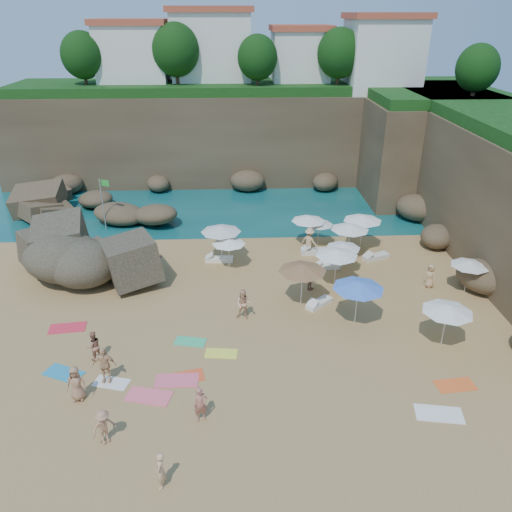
{
  "coord_description": "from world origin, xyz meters",
  "views": [
    {
      "loc": [
        0.89,
        -22.51,
        14.52
      ],
      "look_at": [
        2.0,
        3.0,
        2.0
      ],
      "focal_mm": 35.0,
      "sensor_mm": 36.0,
      "label": 1
    }
  ],
  "objects_px": {
    "flag_pole": "(104,198)",
    "person_stand_5": "(149,260)",
    "rock_outcrop": "(90,265)",
    "parasol_1": "(308,219)",
    "lounger_0": "(219,259)",
    "person_stand_4": "(430,276)",
    "person_stand_2": "(309,241)",
    "person_stand_6": "(160,471)",
    "person_stand_3": "(310,278)",
    "parasol_2": "(363,218)",
    "person_stand_1": "(94,346)",
    "parasol_0": "(221,229)"
  },
  "relations": [
    {
      "from": "flag_pole",
      "to": "person_stand_2",
      "type": "xyz_separation_m",
      "value": [
        14.35,
        -4.78,
        -1.56
      ]
    },
    {
      "from": "person_stand_4",
      "to": "person_stand_5",
      "type": "distance_m",
      "value": 16.79
    },
    {
      "from": "parasol_0",
      "to": "lounger_0",
      "type": "bearing_deg",
      "value": -159.27
    },
    {
      "from": "person_stand_4",
      "to": "parasol_0",
      "type": "bearing_deg",
      "value": -146.58
    },
    {
      "from": "parasol_0",
      "to": "person_stand_2",
      "type": "relative_size",
      "value": 1.41
    },
    {
      "from": "flag_pole",
      "to": "person_stand_1",
      "type": "bearing_deg",
      "value": -79.53
    },
    {
      "from": "lounger_0",
      "to": "person_stand_1",
      "type": "height_order",
      "value": "person_stand_1"
    },
    {
      "from": "flag_pole",
      "to": "person_stand_2",
      "type": "bearing_deg",
      "value": -18.42
    },
    {
      "from": "person_stand_2",
      "to": "parasol_2",
      "type": "bearing_deg",
      "value": -130.12
    },
    {
      "from": "parasol_2",
      "to": "lounger_0",
      "type": "distance_m",
      "value": 9.9
    },
    {
      "from": "person_stand_2",
      "to": "person_stand_6",
      "type": "bearing_deg",
      "value": 106.7
    },
    {
      "from": "person_stand_2",
      "to": "person_stand_6",
      "type": "height_order",
      "value": "person_stand_2"
    },
    {
      "from": "rock_outcrop",
      "to": "flag_pole",
      "type": "bearing_deg",
      "value": 91.7
    },
    {
      "from": "parasol_0",
      "to": "person_stand_6",
      "type": "height_order",
      "value": "parasol_0"
    },
    {
      "from": "person_stand_3",
      "to": "person_stand_4",
      "type": "relative_size",
      "value": 1.0
    },
    {
      "from": "parasol_2",
      "to": "person_stand_1",
      "type": "height_order",
      "value": "parasol_2"
    },
    {
      "from": "parasol_0",
      "to": "parasol_2",
      "type": "height_order",
      "value": "same"
    },
    {
      "from": "parasol_0",
      "to": "person_stand_5",
      "type": "relative_size",
      "value": 1.47
    },
    {
      "from": "parasol_0",
      "to": "person_stand_1",
      "type": "relative_size",
      "value": 1.74
    },
    {
      "from": "lounger_0",
      "to": "person_stand_4",
      "type": "distance_m",
      "value": 12.97
    },
    {
      "from": "flag_pole",
      "to": "person_stand_5",
      "type": "xyz_separation_m",
      "value": [
        4.14,
        -7.07,
        -1.6
      ]
    },
    {
      "from": "lounger_0",
      "to": "person_stand_5",
      "type": "distance_m",
      "value": 4.54
    },
    {
      "from": "person_stand_1",
      "to": "person_stand_2",
      "type": "xyz_separation_m",
      "value": [
        11.48,
        10.78,
        0.17
      ]
    },
    {
      "from": "parasol_1",
      "to": "parasol_2",
      "type": "xyz_separation_m",
      "value": [
        3.53,
        -0.61,
        0.23
      ]
    },
    {
      "from": "rock_outcrop",
      "to": "person_stand_6",
      "type": "height_order",
      "value": "rock_outcrop"
    },
    {
      "from": "parasol_1",
      "to": "person_stand_3",
      "type": "xyz_separation_m",
      "value": [
        -0.68,
        -6.02,
        -1.28
      ]
    },
    {
      "from": "parasol_2",
      "to": "rock_outcrop",
      "type": "bearing_deg",
      "value": -174.27
    },
    {
      "from": "parasol_0",
      "to": "person_stand_4",
      "type": "bearing_deg",
      "value": -18.15
    },
    {
      "from": "lounger_0",
      "to": "person_stand_3",
      "type": "relative_size",
      "value": 1.23
    },
    {
      "from": "person_stand_3",
      "to": "person_stand_6",
      "type": "relative_size",
      "value": 1.0
    },
    {
      "from": "flag_pole",
      "to": "lounger_0",
      "type": "distance_m",
      "value": 10.38
    },
    {
      "from": "lounger_0",
      "to": "person_stand_2",
      "type": "height_order",
      "value": "person_stand_2"
    },
    {
      "from": "rock_outcrop",
      "to": "person_stand_3",
      "type": "bearing_deg",
      "value": -14.98
    },
    {
      "from": "parasol_2",
      "to": "parasol_0",
      "type": "bearing_deg",
      "value": -171.14
    },
    {
      "from": "rock_outcrop",
      "to": "person_stand_6",
      "type": "xyz_separation_m",
      "value": [
        6.66,
        -16.75,
        0.72
      ]
    },
    {
      "from": "lounger_0",
      "to": "person_stand_4",
      "type": "xyz_separation_m",
      "value": [
        12.35,
        -3.92,
        0.59
      ]
    },
    {
      "from": "person_stand_1",
      "to": "person_stand_4",
      "type": "relative_size",
      "value": 1.02
    },
    {
      "from": "flag_pole",
      "to": "parasol_1",
      "type": "bearing_deg",
      "value": -13.69
    },
    {
      "from": "flag_pole",
      "to": "person_stand_2",
      "type": "height_order",
      "value": "flag_pole"
    },
    {
      "from": "parasol_1",
      "to": "lounger_0",
      "type": "distance_m",
      "value": 6.66
    },
    {
      "from": "parasol_1",
      "to": "person_stand_3",
      "type": "height_order",
      "value": "parasol_1"
    },
    {
      "from": "rock_outcrop",
      "to": "parasol_1",
      "type": "relative_size",
      "value": 3.5
    },
    {
      "from": "parasol_2",
      "to": "person_stand_5",
      "type": "relative_size",
      "value": 1.47
    },
    {
      "from": "person_stand_4",
      "to": "person_stand_5",
      "type": "xyz_separation_m",
      "value": [
        -16.6,
        2.51,
        0.15
      ]
    },
    {
      "from": "person_stand_6",
      "to": "person_stand_2",
      "type": "bearing_deg",
      "value": 160.55
    },
    {
      "from": "parasol_1",
      "to": "person_stand_6",
      "type": "distance_m",
      "value": 20.64
    },
    {
      "from": "flag_pole",
      "to": "person_stand_2",
      "type": "distance_m",
      "value": 15.21
    },
    {
      "from": "parasol_1",
      "to": "lounger_0",
      "type": "bearing_deg",
      "value": -160.43
    },
    {
      "from": "flag_pole",
      "to": "person_stand_3",
      "type": "relative_size",
      "value": 2.68
    },
    {
      "from": "flag_pole",
      "to": "parasol_0",
      "type": "bearing_deg",
      "value": -33.1
    }
  ]
}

